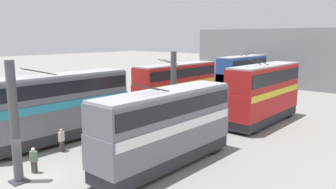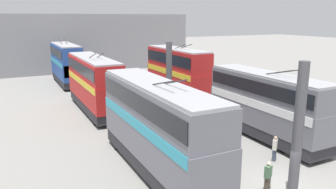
% 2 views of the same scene
% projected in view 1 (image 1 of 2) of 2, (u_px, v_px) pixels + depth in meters
% --- Properties ---
extents(ground_plane, '(240.00, 240.00, 0.00)m').
position_uv_depth(ground_plane, '(35.00, 176.00, 18.79)').
color(ground_plane, gray).
extents(depot_back_wall, '(0.50, 36.00, 9.16)m').
position_uv_depth(depot_back_wall, '(299.00, 59.00, 48.95)').
color(depot_back_wall, gray).
rests_on(depot_back_wall, ground_plane).
extents(support_column_near, '(0.88, 0.88, 6.73)m').
position_uv_depth(support_column_near, '(15.00, 125.00, 17.53)').
color(support_column_near, '#4C4C51').
rests_on(support_column_near, ground_plane).
extents(support_column_far, '(0.88, 0.88, 6.73)m').
position_uv_depth(support_column_far, '(173.00, 93.00, 27.42)').
color(support_column_far, '#4C4C51').
rests_on(support_column_far, ground_plane).
extents(bus_left_near, '(10.40, 2.54, 5.38)m').
position_uv_depth(bus_left_near, '(166.00, 124.00, 19.85)').
color(bus_left_near, black).
rests_on(bus_left_near, ground_plane).
extents(bus_left_far, '(10.29, 2.54, 6.04)m').
position_uv_depth(bus_left_far, '(264.00, 90.00, 29.91)').
color(bus_left_far, black).
rests_on(bus_left_far, ground_plane).
extents(bus_right_near, '(11.45, 2.54, 5.79)m').
position_uv_depth(bus_right_near, '(60.00, 103.00, 24.68)').
color(bus_right_near, black).
rests_on(bus_right_near, ground_plane).
extents(bus_right_mid, '(11.06, 2.54, 5.71)m').
position_uv_depth(bus_right_mid, '(177.00, 84.00, 35.07)').
color(bus_right_mid, black).
rests_on(bus_right_mid, ground_plane).
extents(bus_right_far, '(10.07, 2.54, 5.89)m').
position_uv_depth(bus_right_far, '(242.00, 72.00, 45.80)').
color(bus_right_far, black).
rests_on(bus_right_far, ground_plane).
extents(person_aisle_midway, '(0.48, 0.44, 1.64)m').
position_uv_depth(person_aisle_midway, '(159.00, 128.00, 25.48)').
color(person_aisle_midway, '#2D2D33').
rests_on(person_aisle_midway, ground_plane).
extents(person_by_left_row, '(0.44, 0.48, 1.60)m').
position_uv_depth(person_by_left_row, '(99.00, 159.00, 19.14)').
color(person_by_left_row, '#384251').
rests_on(person_by_left_row, ground_plane).
extents(person_by_right_row, '(0.48, 0.39, 1.65)m').
position_uv_depth(person_by_right_row, '(62.00, 140.00, 22.72)').
color(person_by_right_row, '#473D33').
rests_on(person_by_right_row, ground_plane).
extents(person_aisle_foreground, '(0.37, 0.48, 1.55)m').
position_uv_depth(person_aisle_foreground, '(34.00, 160.00, 19.14)').
color(person_aisle_foreground, '#473D33').
rests_on(person_aisle_foreground, ground_plane).
extents(oil_drum, '(0.62, 0.62, 0.94)m').
position_uv_depth(oil_drum, '(200.00, 126.00, 27.66)').
color(oil_drum, '#235638').
rests_on(oil_drum, ground_plane).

